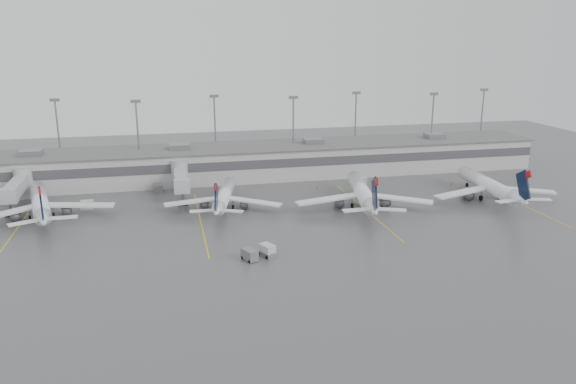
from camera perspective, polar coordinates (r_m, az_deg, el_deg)
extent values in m
plane|color=#515154|center=(94.49, 2.92, -6.83)|extent=(260.00, 260.00, 0.00)
cube|color=#B4B4AF|center=(147.48, -3.08, 3.13)|extent=(150.00, 16.00, 8.00)
cube|color=#47474C|center=(139.52, -2.53, 2.83)|extent=(150.00, 0.15, 2.20)
cube|color=#606060|center=(146.65, -3.11, 4.68)|extent=(152.00, 17.00, 0.30)
cube|color=slate|center=(147.91, -24.66, 3.64)|extent=(5.00, 4.00, 1.30)
cube|color=slate|center=(162.28, 14.65, 5.54)|extent=(5.00, 4.00, 1.30)
cylinder|color=gray|center=(155.92, -22.24, 4.92)|extent=(0.44, 0.44, 20.00)
cube|color=slate|center=(154.53, -22.63, 8.63)|extent=(2.40, 0.50, 0.80)
cylinder|color=gray|center=(146.45, -14.95, 4.93)|extent=(0.44, 0.44, 20.00)
cube|color=slate|center=(144.96, -15.23, 8.88)|extent=(2.40, 0.50, 0.80)
cylinder|color=gray|center=(154.31, -7.40, 5.86)|extent=(0.44, 0.44, 20.00)
cube|color=slate|center=(152.89, -7.53, 9.63)|extent=(2.40, 0.50, 0.80)
cylinder|color=gray|center=(150.15, 0.54, 5.72)|extent=(0.44, 0.44, 20.00)
cube|color=slate|center=(148.70, 0.55, 9.59)|extent=(2.40, 0.50, 0.80)
cylinder|color=gray|center=(162.82, 6.84, 6.40)|extent=(0.44, 0.44, 20.00)
cube|color=slate|center=(161.48, 6.96, 9.97)|extent=(2.40, 0.50, 0.80)
cylinder|color=gray|center=(163.84, 14.37, 6.08)|extent=(0.44, 0.44, 20.00)
cube|color=slate|center=(162.51, 14.61, 9.62)|extent=(2.40, 0.50, 0.80)
cylinder|color=gray|center=(180.02, 19.02, 6.55)|extent=(0.44, 0.44, 20.00)
cube|color=slate|center=(178.81, 19.32, 9.77)|extent=(2.40, 0.50, 0.80)
cylinder|color=#A3A5A8|center=(141.50, -25.24, 0.86)|extent=(4.00, 4.00, 7.00)
cube|color=#A3A5A8|center=(135.18, -25.83, 0.50)|extent=(2.80, 13.00, 2.60)
cube|color=#A3A5A8|center=(128.13, -26.54, -0.37)|extent=(3.40, 2.40, 3.00)
cylinder|color=gray|center=(128.89, -26.39, -1.61)|extent=(0.70, 0.70, 2.80)
cube|color=black|center=(129.18, -26.33, -2.05)|extent=(2.20, 1.20, 0.70)
cylinder|color=#A3A5A8|center=(137.93, -10.94, 1.76)|extent=(4.00, 4.00, 7.00)
cube|color=#A3A5A8|center=(131.43, -10.86, 1.42)|extent=(2.80, 13.00, 2.60)
cube|color=#A3A5A8|center=(124.17, -10.73, 0.58)|extent=(3.40, 2.40, 3.00)
cylinder|color=gray|center=(124.95, -10.66, -0.70)|extent=(0.70, 0.70, 2.80)
cube|color=black|center=(125.25, -10.63, -1.16)|extent=(2.20, 1.20, 0.70)
cube|color=#D9CA0C|center=(117.46, -26.18, -3.89)|extent=(0.25, 40.00, 0.01)
cube|color=#D9CA0C|center=(114.05, -8.87, -2.95)|extent=(0.25, 40.00, 0.01)
cube|color=#D9CA0C|center=(121.11, 7.88, -1.79)|extent=(0.25, 40.00, 0.01)
cube|color=#D9CA0C|center=(137.04, 21.74, -0.71)|extent=(0.25, 40.00, 0.01)
cylinder|color=white|center=(125.39, -23.89, -0.92)|extent=(8.17, 23.22, 3.15)
cone|color=white|center=(137.99, -24.11, 0.50)|extent=(3.72, 3.56, 3.15)
cone|color=white|center=(111.87, -23.62, -2.59)|extent=(4.23, 5.82, 3.15)
cube|color=white|center=(122.94, -27.19, -2.05)|extent=(13.12, 9.33, 0.37)
cube|color=white|center=(123.09, -20.39, -1.25)|extent=(13.84, 3.96, 0.37)
cube|color=black|center=(110.51, -23.78, -1.17)|extent=(1.61, 5.83, 6.87)
cube|color=#9B0B10|center=(108.48, -23.91, 0.02)|extent=(0.78, 2.14, 1.99)
cylinder|color=black|center=(135.21, -23.92, -0.96)|extent=(0.57, 1.00, 0.94)
cylinder|color=black|center=(124.09, -24.73, -2.43)|extent=(0.72, 1.23, 1.15)
cylinder|color=black|center=(124.13, -22.70, -2.19)|extent=(0.72, 1.23, 1.15)
cylinder|color=white|center=(121.82, -6.46, -0.27)|extent=(7.34, 20.47, 2.78)
cone|color=white|center=(132.81, -5.88, 1.10)|extent=(3.29, 3.16, 2.78)
cone|color=white|center=(110.02, -7.21, -1.87)|extent=(3.76, 5.14, 2.78)
cube|color=white|center=(120.53, -9.65, -0.95)|extent=(12.20, 3.42, 0.32)
cube|color=white|center=(118.94, -3.49, -0.97)|extent=(11.55, 8.29, 0.32)
cube|color=black|center=(108.80, -7.29, -0.60)|extent=(1.46, 5.14, 6.06)
cube|color=#9B0B10|center=(107.00, -7.42, 0.46)|extent=(0.70, 1.89, 1.76)
cylinder|color=black|center=(130.42, -6.00, -0.26)|extent=(0.51, 0.89, 0.83)
cylinder|color=black|center=(120.96, -7.44, -1.55)|extent=(0.64, 1.09, 1.02)
cylinder|color=black|center=(120.49, -5.61, -1.56)|extent=(0.64, 1.09, 1.02)
cylinder|color=white|center=(123.07, 7.48, 0.09)|extent=(7.76, 24.13, 3.27)
cone|color=white|center=(135.96, 6.60, 1.64)|extent=(3.79, 3.61, 3.27)
cone|color=white|center=(109.28, 8.66, -1.75)|extent=(4.24, 5.96, 3.27)
cube|color=white|center=(119.43, 4.08, -0.73)|extent=(14.39, 4.54, 0.38)
cube|color=white|center=(121.89, 11.23, -0.66)|extent=(13.75, 9.33, 0.38)
cube|color=black|center=(107.86, 8.78, -0.23)|extent=(1.49, 6.08, 7.12)
cube|color=#9B0B10|center=(105.78, 8.98, 1.03)|extent=(0.74, 2.22, 2.07)
cylinder|color=black|center=(133.13, 6.79, 0.09)|extent=(0.56, 1.03, 0.98)
cylinder|color=black|center=(121.42, 6.53, -1.41)|extent=(0.71, 1.27, 1.20)
cylinder|color=black|center=(122.15, 8.65, -1.38)|extent=(0.71, 1.27, 1.20)
cylinder|color=white|center=(135.86, 19.54, 0.76)|extent=(4.87, 23.37, 3.16)
cone|color=white|center=(147.16, 17.21, 2.08)|extent=(3.37, 3.18, 3.16)
cone|color=white|center=(124.03, 22.51, -0.73)|extent=(3.54, 5.49, 3.16)
cube|color=white|center=(130.25, 17.22, -0.05)|extent=(13.97, 5.93, 0.37)
cube|color=white|center=(137.21, 22.80, 0.20)|extent=(13.73, 7.73, 0.37)
cube|color=black|center=(122.82, 22.78, 0.57)|extent=(0.75, 5.95, 6.90)
cube|color=#9B0B10|center=(121.05, 23.25, 1.65)|extent=(0.47, 2.15, 2.00)
cylinder|color=black|center=(144.68, 17.72, 0.70)|extent=(0.44, 0.97, 0.95)
cylinder|color=black|center=(133.71, 19.01, -0.58)|extent=(0.56, 1.19, 1.16)
cylinder|color=black|center=(135.79, 20.67, -0.49)|extent=(0.56, 1.19, 1.16)
cube|color=silver|center=(95.36, -2.11, -5.93)|extent=(2.74, 3.21, 2.06)
cube|color=slate|center=(95.59, -2.11, -6.28)|extent=(3.14, 3.73, 0.80)
cylinder|color=black|center=(95.99, -2.96, -6.25)|extent=(0.50, 0.69, 0.64)
cylinder|color=black|center=(96.98, -2.08, -6.00)|extent=(0.50, 0.69, 0.64)
cylinder|color=black|center=(94.27, -2.14, -6.66)|extent=(0.50, 0.69, 0.64)
cylinder|color=black|center=(95.28, -1.25, -6.40)|extent=(0.50, 0.69, 0.64)
cube|color=slate|center=(93.79, -3.91, -6.36)|extent=(2.78, 3.37, 1.78)
cylinder|color=black|center=(94.48, -4.64, -6.67)|extent=(0.46, 0.63, 0.59)
cylinder|color=black|center=(93.64, -3.17, -6.85)|extent=(0.46, 0.63, 0.59)
cube|color=silver|center=(127.69, -19.73, -1.23)|extent=(2.66, 1.79, 1.88)
cube|color=silver|center=(126.77, -6.48, -0.52)|extent=(2.89, 2.33, 1.78)
cube|color=silver|center=(140.23, 7.46, 1.08)|extent=(3.19, 2.63, 1.94)
cube|color=slate|center=(136.33, -13.10, 0.36)|extent=(2.33, 3.33, 1.94)
cone|color=#E95B04|center=(131.87, -21.41, -1.13)|extent=(0.47, 0.47, 0.75)
cone|color=#E95B04|center=(128.25, -9.16, -0.66)|extent=(0.50, 0.50, 0.80)
cone|color=#E95B04|center=(135.54, 2.96, 0.41)|extent=(0.46, 0.46, 0.74)
cone|color=#E95B04|center=(145.69, 16.30, 0.87)|extent=(0.44, 0.44, 0.70)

